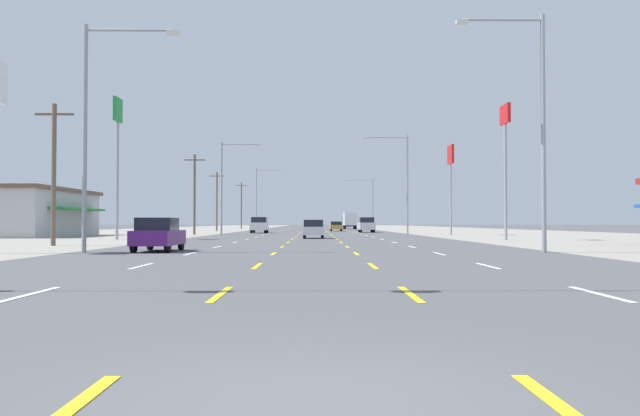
{
  "coord_description": "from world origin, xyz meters",
  "views": [
    {
      "loc": [
        -0.02,
        -4.67,
        1.33
      ],
      "look_at": [
        0.6,
        65.79,
        2.93
      ],
      "focal_mm": 35.52,
      "sensor_mm": 36.0,
      "label": 1
    }
  ],
  "objects_px": {
    "streetlight_right_row_1": "(403,177)",
    "streetlight_left_row_2": "(259,194)",
    "suv_far_left_mid": "(259,225)",
    "box_truck_far_right_farther": "(350,220)",
    "hatchback_far_left_nearest": "(158,234)",
    "sedan_inner_right_far": "(336,226)",
    "streetlight_right_row_2": "(369,199)",
    "streetlight_left_row_1": "(226,181)",
    "hatchback_center_turn_near": "(313,229)",
    "pole_sign_right_row_1": "(505,140)",
    "pole_sign_right_row_2": "(451,166)",
    "suv_far_right_midfar": "(366,225)",
    "streetlight_left_row_0": "(94,120)",
    "pole_sign_left_row_1": "(118,136)",
    "streetlight_right_row_0": "(535,116)"
  },
  "relations": [
    {
      "from": "streetlight_right_row_1",
      "to": "streetlight_left_row_2",
      "type": "bearing_deg",
      "value": 115.22
    },
    {
      "from": "suv_far_left_mid",
      "to": "box_truck_far_right_farther",
      "type": "xyz_separation_m",
      "value": [
        13.81,
        45.6,
        0.81
      ]
    },
    {
      "from": "hatchback_far_left_nearest",
      "to": "streetlight_left_row_2",
      "type": "bearing_deg",
      "value": 91.78
    },
    {
      "from": "sedan_inner_right_far",
      "to": "streetlight_left_row_2",
      "type": "height_order",
      "value": "streetlight_left_row_2"
    },
    {
      "from": "suv_far_left_mid",
      "to": "streetlight_right_row_2",
      "type": "xyz_separation_m",
      "value": [
        16.42,
        31.23,
        4.3
      ]
    },
    {
      "from": "streetlight_left_row_1",
      "to": "streetlight_right_row_2",
      "type": "height_order",
      "value": "streetlight_left_row_1"
    },
    {
      "from": "hatchback_center_turn_near",
      "to": "box_truck_far_right_farther",
      "type": "height_order",
      "value": "box_truck_far_right_farther"
    },
    {
      "from": "pole_sign_right_row_1",
      "to": "pole_sign_right_row_2",
      "type": "distance_m",
      "value": 19.6
    },
    {
      "from": "sedan_inner_right_far",
      "to": "streetlight_left_row_2",
      "type": "distance_m",
      "value": 20.08
    },
    {
      "from": "streetlight_right_row_1",
      "to": "streetlight_right_row_2",
      "type": "distance_m",
      "value": 41.03
    },
    {
      "from": "suv_far_right_midfar",
      "to": "sedan_inner_right_far",
      "type": "distance_m",
      "value": 12.68
    },
    {
      "from": "suv_far_right_midfar",
      "to": "pole_sign_right_row_2",
      "type": "distance_m",
      "value": 19.45
    },
    {
      "from": "suv_far_left_mid",
      "to": "streetlight_right_row_1",
      "type": "distance_m",
      "value": 19.9
    },
    {
      "from": "suv_far_right_midfar",
      "to": "streetlight_right_row_1",
      "type": "xyz_separation_m",
      "value": [
        2.79,
        -14.51,
        5.31
      ]
    },
    {
      "from": "pole_sign_right_row_1",
      "to": "streetlight_right_row_2",
      "type": "xyz_separation_m",
      "value": [
        -4.71,
        62.88,
        -2.19
      ]
    },
    {
      "from": "box_truck_far_right_farther",
      "to": "streetlight_right_row_1",
      "type": "relative_size",
      "value": 0.66
    },
    {
      "from": "hatchback_center_turn_near",
      "to": "streetlight_right_row_1",
      "type": "bearing_deg",
      "value": 59.23
    },
    {
      "from": "suv_far_left_mid",
      "to": "streetlight_left_row_2",
      "type": "bearing_deg",
      "value": 95.16
    },
    {
      "from": "sedan_inner_right_far",
      "to": "streetlight_right_row_2",
      "type": "relative_size",
      "value": 0.5
    },
    {
      "from": "streetlight_left_row_0",
      "to": "streetlight_left_row_2",
      "type": "xyz_separation_m",
      "value": [
        0.05,
        82.03,
        0.39
      ]
    },
    {
      "from": "hatchback_far_left_nearest",
      "to": "suv_far_left_mid",
      "type": "relative_size",
      "value": 0.8
    },
    {
      "from": "hatchback_center_turn_near",
      "to": "pole_sign_left_row_1",
      "type": "xyz_separation_m",
      "value": [
        -15.16,
        -3.64,
        7.26
      ]
    },
    {
      "from": "pole_sign_right_row_1",
      "to": "streetlight_right_row_0",
      "type": "xyz_separation_m",
      "value": [
        -4.48,
        -19.15,
        -1.45
      ]
    },
    {
      "from": "suv_far_right_midfar",
      "to": "streetlight_right_row_1",
      "type": "bearing_deg",
      "value": -79.12
    },
    {
      "from": "streetlight_right_row_2",
      "to": "pole_sign_left_row_1",
      "type": "bearing_deg",
      "value": -112.14
    },
    {
      "from": "pole_sign_left_row_1",
      "to": "streetlight_left_row_2",
      "type": "height_order",
      "value": "pole_sign_left_row_1"
    },
    {
      "from": "suv_far_right_midfar",
      "to": "hatchback_center_turn_near",
      "type": "bearing_deg",
      "value": -102.69
    },
    {
      "from": "streetlight_left_row_2",
      "to": "box_truck_far_right_farther",
      "type": "bearing_deg",
      "value": 40.86
    },
    {
      "from": "pole_sign_right_row_2",
      "to": "streetlight_left_row_2",
      "type": "bearing_deg",
      "value": 119.09
    },
    {
      "from": "streetlight_right_row_2",
      "to": "hatchback_center_turn_near",
      "type": "bearing_deg",
      "value": -99.56
    },
    {
      "from": "streetlight_left_row_1",
      "to": "suv_far_right_midfar",
      "type": "bearing_deg",
      "value": 41.24
    },
    {
      "from": "pole_sign_right_row_1",
      "to": "streetlight_right_row_1",
      "type": "bearing_deg",
      "value": 101.96
    },
    {
      "from": "pole_sign_right_row_2",
      "to": "streetlight_left_row_1",
      "type": "xyz_separation_m",
      "value": [
        -24.1,
        2.27,
        -1.47
      ]
    },
    {
      "from": "streetlight_left_row_2",
      "to": "streetlight_right_row_2",
      "type": "bearing_deg",
      "value": 0.0
    },
    {
      "from": "hatchback_far_left_nearest",
      "to": "hatchback_center_turn_near",
      "type": "distance_m",
      "value": 24.62
    },
    {
      "from": "suv_far_left_mid",
      "to": "streetlight_left_row_0",
      "type": "relative_size",
      "value": 0.49
    },
    {
      "from": "pole_sign_right_row_1",
      "to": "streetlight_right_row_0",
      "type": "height_order",
      "value": "streetlight_right_row_0"
    },
    {
      "from": "hatchback_center_turn_near",
      "to": "sedan_inner_right_far",
      "type": "xyz_separation_m",
      "value": [
        3.36,
        43.02,
        -0.03
      ]
    },
    {
      "from": "sedan_inner_right_far",
      "to": "pole_sign_left_row_1",
      "type": "distance_m",
      "value": 50.73
    },
    {
      "from": "hatchback_far_left_nearest",
      "to": "streetlight_right_row_0",
      "type": "distance_m",
      "value": 17.79
    },
    {
      "from": "box_truck_far_right_farther",
      "to": "streetlight_right_row_1",
      "type": "xyz_separation_m",
      "value": [
        2.69,
        -55.39,
        4.5
      ]
    },
    {
      "from": "suv_far_left_mid",
      "to": "pole_sign_left_row_1",
      "type": "relative_size",
      "value": 0.45
    },
    {
      "from": "pole_sign_right_row_1",
      "to": "hatchback_far_left_nearest",
      "type": "bearing_deg",
      "value": -139.87
    },
    {
      "from": "suv_far_right_midfar",
      "to": "sedan_inner_right_far",
      "type": "relative_size",
      "value": 1.09
    },
    {
      "from": "suv_far_left_mid",
      "to": "streetlight_right_row_1",
      "type": "height_order",
      "value": "streetlight_right_row_1"
    },
    {
      "from": "hatchback_far_left_nearest",
      "to": "streetlight_right_row_1",
      "type": "bearing_deg",
      "value": 67.18
    },
    {
      "from": "pole_sign_left_row_1",
      "to": "streetlight_right_row_0",
      "type": "distance_m",
      "value": 32.76
    },
    {
      "from": "streetlight_right_row_0",
      "to": "streetlight_right_row_1",
      "type": "height_order",
      "value": "streetlight_right_row_1"
    },
    {
      "from": "hatchback_far_left_nearest",
      "to": "box_truck_far_right_farther",
      "type": "relative_size",
      "value": 0.54
    },
    {
      "from": "hatchback_center_turn_near",
      "to": "suv_far_left_mid",
      "type": "distance_m",
      "value": 27.0
    }
  ]
}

